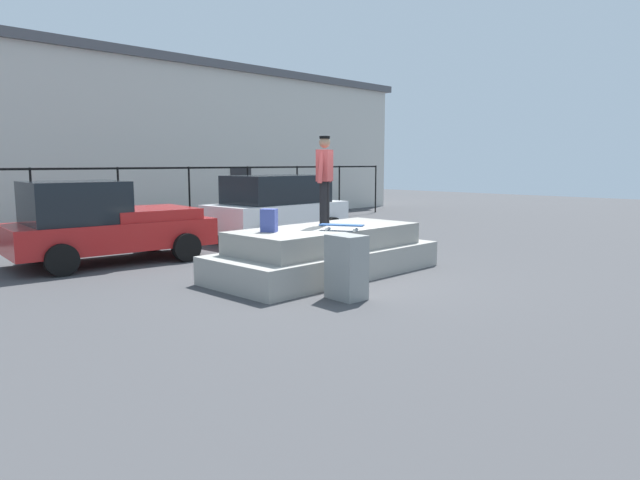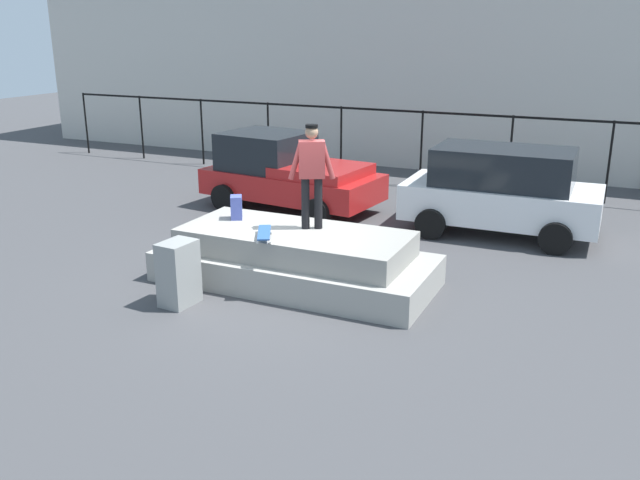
# 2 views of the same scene
# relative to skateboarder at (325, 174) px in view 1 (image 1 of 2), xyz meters

# --- Properties ---
(ground_plane) EXTENTS (60.00, 60.00, 0.00)m
(ground_plane) POSITION_rel_skateboarder_xyz_m (-0.43, -0.54, -1.97)
(ground_plane) COLOR #424244
(concrete_ledge) EXTENTS (4.77, 2.07, 0.94)m
(concrete_ledge) POSITION_rel_skateboarder_xyz_m (-0.21, -0.24, -1.55)
(concrete_ledge) COLOR #9E9B93
(concrete_ledge) RESTS_ON ground_plane
(skateboarder) EXTENTS (0.75, 0.45, 1.78)m
(skateboarder) POSITION_rel_skateboarder_xyz_m (0.00, 0.00, 0.00)
(skateboarder) COLOR black
(skateboarder) RESTS_ON concrete_ledge
(skateboard) EXTENTS (0.55, 0.82, 0.12)m
(skateboard) POSITION_rel_skateboarder_xyz_m (-0.45, -0.87, -0.93)
(skateboard) COLOR #264C8C
(skateboard) RESTS_ON concrete_ledge
(backpack) EXTENTS (0.31, 0.34, 0.42)m
(backpack) POSITION_rel_skateboarder_xyz_m (-1.49, -0.03, -0.82)
(backpack) COLOR #3F4C99
(backpack) RESTS_ON concrete_ledge
(car_red_pickup_near) EXTENTS (4.44, 2.55, 1.81)m
(car_red_pickup_near) POSITION_rel_skateboarder_xyz_m (-2.67, 4.16, -1.08)
(car_red_pickup_near) COLOR #B21E1E
(car_red_pickup_near) RESTS_ON ground_plane
(car_white_hatchback_mid) EXTENTS (4.04, 2.21, 1.84)m
(car_white_hatchback_mid) POSITION_rel_skateboarder_xyz_m (2.44, 4.19, -1.01)
(car_white_hatchback_mid) COLOR white
(car_white_hatchback_mid) RESTS_ON ground_plane
(utility_box) EXTENTS (0.49, 0.63, 1.05)m
(utility_box) POSITION_rel_skateboarder_xyz_m (-1.45, -1.88, -1.45)
(utility_box) COLOR gray
(utility_box) RESTS_ON ground_plane
(fence_row) EXTENTS (24.06, 0.06, 2.07)m
(fence_row) POSITION_rel_skateboarder_xyz_m (-0.43, 7.91, -0.53)
(fence_row) COLOR black
(fence_row) RESTS_ON ground_plane
(warehouse_building) EXTENTS (31.16, 6.62, 5.97)m
(warehouse_building) POSITION_rel_skateboarder_xyz_m (-0.43, 13.14, 1.02)
(warehouse_building) COLOR beige
(warehouse_building) RESTS_ON ground_plane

